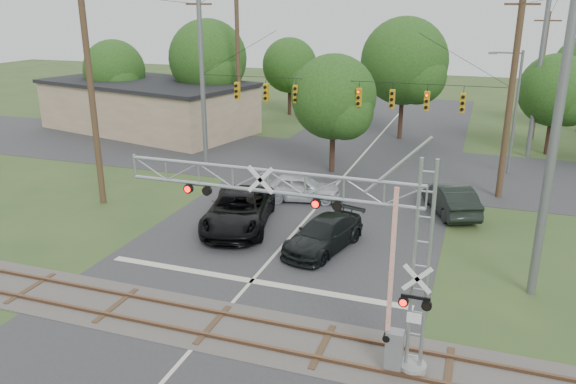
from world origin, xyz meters
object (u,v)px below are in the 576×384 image
(car_dark, at_px, (324,234))
(streetlight, at_px, (513,106))
(traffic_signal_span, at_px, (357,92))
(crossing_gantry, at_px, (324,234))
(sedan_silver, at_px, (300,187))
(commercial_building, at_px, (148,106))
(pickup_black, at_px, (239,210))

(car_dark, bearing_deg, streetlight, 77.53)
(traffic_signal_span, bearing_deg, crossing_gantry, -80.14)
(sedan_silver, distance_m, streetlight, 15.25)
(crossing_gantry, distance_m, sedan_silver, 15.32)
(car_dark, height_order, streetlight, streetlight)
(traffic_signal_span, distance_m, streetlight, 10.59)
(traffic_signal_span, xyz_separation_m, streetlight, (9.10, 5.30, -1.20))
(traffic_signal_span, relative_size, commercial_building, 0.96)
(streetlight, bearing_deg, pickup_black, -131.45)
(sedan_silver, height_order, streetlight, streetlight)
(pickup_black, distance_m, streetlight, 19.73)
(crossing_gantry, height_order, car_dark, crossing_gantry)
(crossing_gantry, relative_size, traffic_signal_span, 0.51)
(traffic_signal_span, distance_m, commercial_building, 22.99)
(crossing_gantry, bearing_deg, commercial_building, 130.96)
(car_dark, relative_size, streetlight, 0.63)
(crossing_gantry, bearing_deg, car_dark, 105.38)
(car_dark, bearing_deg, sedan_silver, 131.81)
(traffic_signal_span, xyz_separation_m, commercial_building, (-20.76, 9.23, -3.49))
(commercial_building, relative_size, streetlight, 2.53)
(sedan_silver, bearing_deg, pickup_black, 148.32)
(commercial_building, height_order, streetlight, streetlight)
(crossing_gantry, distance_m, traffic_signal_span, 18.69)
(sedan_silver, bearing_deg, commercial_building, 41.05)
(car_dark, distance_m, sedan_silver, 6.82)
(crossing_gantry, relative_size, commercial_building, 0.49)
(sedan_silver, relative_size, commercial_building, 0.22)
(commercial_building, bearing_deg, crossing_gantry, -35.75)
(crossing_gantry, distance_m, streetlight, 24.38)
(traffic_signal_span, height_order, pickup_black, traffic_signal_span)
(pickup_black, xyz_separation_m, sedan_silver, (1.66, 4.86, -0.12))
(car_dark, bearing_deg, pickup_black, -179.52)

